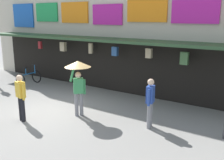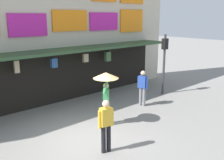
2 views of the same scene
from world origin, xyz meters
name	(u,v)px [view 2 (image 2 of 2)]	position (x,y,z in m)	size (l,w,h in m)	color
ground_plane	(86,138)	(0.00, 0.00, 0.00)	(80.00, 80.00, 0.00)	gray
shopfront	(22,19)	(0.00, 4.57, 3.96)	(18.00, 2.60, 8.00)	beige
traffic_light_far	(164,55)	(6.22, 1.44, 2.14)	(0.28, 0.33, 3.20)	#38383D
pedestrian_in_blue	(143,86)	(3.93, 0.89, 0.95)	(0.29, 0.52, 1.68)	gray
pedestrian_in_white	(106,123)	(-0.07, -1.17, 0.95)	(0.52, 0.29, 1.68)	black
pedestrian_with_umbrella	(106,84)	(1.26, 0.37, 1.64)	(0.96, 0.96, 2.08)	gray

